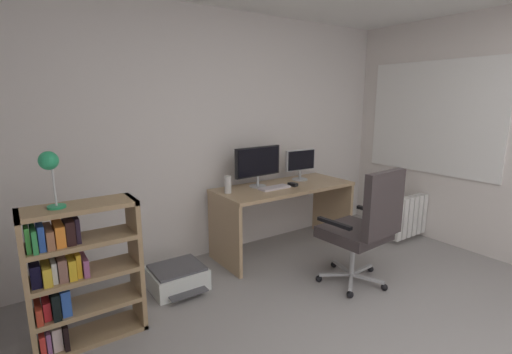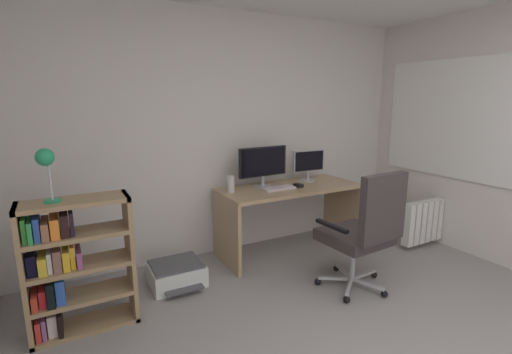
{
  "view_description": "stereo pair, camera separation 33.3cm",
  "coord_description": "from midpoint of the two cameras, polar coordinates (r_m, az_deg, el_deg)",
  "views": [
    {
      "loc": [
        -1.89,
        -0.63,
        1.65
      ],
      "look_at": [
        -0.05,
        2.05,
        0.95
      ],
      "focal_mm": 25.72,
      "sensor_mm": 36.0,
      "label": 1
    },
    {
      "loc": [
        -1.61,
        -0.8,
        1.65
      ],
      "look_at": [
        -0.05,
        2.05,
        0.95
      ],
      "focal_mm": 25.72,
      "sensor_mm": 36.0,
      "label": 2
    }
  ],
  "objects": [
    {
      "name": "desk_lamp",
      "position": [
        2.67,
        -32.63,
        1.38
      ],
      "size": [
        0.13,
        0.12,
        0.36
      ],
      "color": "#259F63",
      "rests_on": "bookshelf"
    },
    {
      "name": "desktop_speaker",
      "position": [
        3.63,
        -7.03,
        -1.21
      ],
      "size": [
        0.07,
        0.07,
        0.17
      ],
      "primitive_type": "cylinder",
      "color": "silver",
      "rests_on": "desk"
    },
    {
      "name": "monitor_secondary",
      "position": [
        4.17,
        4.66,
        2.31
      ],
      "size": [
        0.39,
        0.18,
        0.35
      ],
      "color": "#B2B5B7",
      "rests_on": "desk"
    },
    {
      "name": "computer_mouse",
      "position": [
        3.91,
        3.34,
        -1.2
      ],
      "size": [
        0.08,
        0.11,
        0.03
      ],
      "primitive_type": "cube",
      "rotation": [
        0.0,
        0.0,
        0.16
      ],
      "color": "black",
      "rests_on": "desk"
    },
    {
      "name": "monitor_main",
      "position": [
        3.83,
        -2.19,
        2.16
      ],
      "size": [
        0.57,
        0.18,
        0.43
      ],
      "color": "#B2B5B7",
      "rests_on": "desk"
    },
    {
      "name": "window_frame",
      "position": [
        4.65,
        23.95,
        8.39
      ],
      "size": [
        0.02,
        1.58,
        1.27
      ],
      "primitive_type": "cube",
      "color": "white"
    },
    {
      "name": "keyboard",
      "position": [
        3.79,
        0.39,
        -1.71
      ],
      "size": [
        0.34,
        0.14,
        0.02
      ],
      "primitive_type": "cube",
      "rotation": [
        0.0,
        0.0,
        0.03
      ],
      "color": "silver",
      "rests_on": "desk"
    },
    {
      "name": "wall_back",
      "position": [
        3.94,
        -8.03,
        6.35
      ],
      "size": [
        4.42,
        0.1,
        2.53
      ],
      "primitive_type": "cube",
      "color": "silver",
      "rests_on": "ground"
    },
    {
      "name": "bookshelf",
      "position": [
        2.89,
        -29.54,
        -13.17
      ],
      "size": [
        0.72,
        0.28,
        0.97
      ],
      "color": "#9D7F57",
      "rests_on": "ground"
    },
    {
      "name": "office_chair",
      "position": [
        3.29,
        13.8,
        -7.27
      ],
      "size": [
        0.64,
        0.65,
        1.08
      ],
      "color": "#B7BABC",
      "rests_on": "ground"
    },
    {
      "name": "window_pane",
      "position": [
        4.65,
        23.99,
        8.39
      ],
      "size": [
        0.01,
        1.5,
        1.19
      ],
      "primitive_type": "cube",
      "color": "white"
    },
    {
      "name": "printer",
      "position": [
        3.46,
        -14.92,
        -14.92
      ],
      "size": [
        0.47,
        0.48,
        0.21
      ],
      "color": "white",
      "rests_on": "ground"
    },
    {
      "name": "radiator",
      "position": [
        4.77,
        22.21,
        -5.32
      ],
      "size": [
        0.94,
        0.1,
        0.48
      ],
      "color": "white",
      "rests_on": "ground"
    },
    {
      "name": "desk",
      "position": [
        3.98,
        1.96,
        -4.04
      ],
      "size": [
        1.53,
        0.64,
        0.74
      ],
      "color": "tan",
      "rests_on": "ground"
    }
  ]
}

